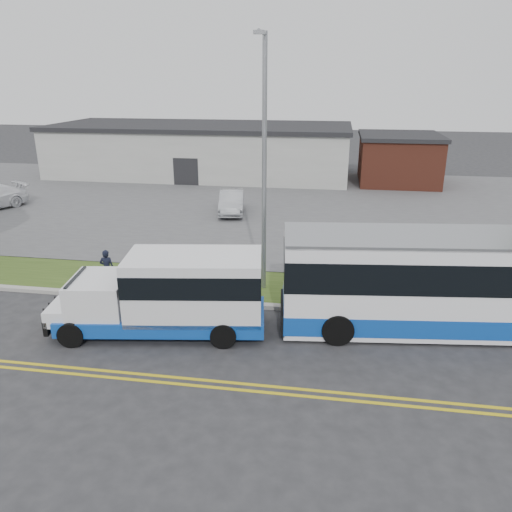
% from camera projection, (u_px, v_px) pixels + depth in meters
% --- Properties ---
extents(ground, '(140.00, 140.00, 0.00)m').
position_uv_depth(ground, '(171.00, 315.00, 18.06)').
color(ground, '#28282B').
rests_on(ground, ground).
extents(lane_line_north, '(70.00, 0.12, 0.01)m').
position_uv_depth(lane_line_north, '(128.00, 373.00, 14.48)').
color(lane_line_north, gold).
rests_on(lane_line_north, ground).
extents(lane_line_south, '(70.00, 0.12, 0.01)m').
position_uv_depth(lane_line_south, '(124.00, 379.00, 14.20)').
color(lane_line_south, gold).
rests_on(lane_line_south, ground).
extents(curb, '(80.00, 0.30, 0.15)m').
position_uv_depth(curb, '(180.00, 300.00, 19.05)').
color(curb, '#9E9B93').
rests_on(curb, ground).
extents(verge, '(80.00, 3.30, 0.10)m').
position_uv_depth(verge, '(193.00, 283.00, 20.74)').
color(verge, '#304517').
rests_on(verge, ground).
extents(parking_lot, '(80.00, 25.00, 0.10)m').
position_uv_depth(parking_lot, '(250.00, 203.00, 33.84)').
color(parking_lot, '#4C4C4F').
rests_on(parking_lot, ground).
extents(commercial_building, '(25.40, 10.40, 4.35)m').
position_uv_depth(commercial_building, '(202.00, 150.00, 43.31)').
color(commercial_building, '#9E9E99').
rests_on(commercial_building, ground).
extents(brick_wing, '(6.30, 7.30, 3.90)m').
position_uv_depth(brick_wing, '(398.00, 159.00, 39.97)').
color(brick_wing, brown).
rests_on(brick_wing, ground).
extents(streetlight_near, '(0.35, 1.53, 9.50)m').
position_uv_depth(streetlight_near, '(264.00, 160.00, 18.37)').
color(streetlight_near, gray).
rests_on(streetlight_near, verge).
extents(shuttle_bus, '(7.32, 3.28, 2.71)m').
position_uv_depth(shuttle_bus, '(174.00, 292.00, 16.41)').
color(shuttle_bus, '#0F42A4').
rests_on(shuttle_bus, ground).
extents(transit_bus, '(12.19, 4.10, 3.32)m').
position_uv_depth(transit_bus, '(462.00, 283.00, 16.54)').
color(transit_bus, white).
rests_on(transit_bus, ground).
extents(pedestrian, '(0.61, 0.44, 1.56)m').
position_uv_depth(pedestrian, '(107.00, 268.00, 20.01)').
color(pedestrian, black).
rests_on(pedestrian, verge).
extents(parked_car_a, '(2.14, 4.39, 1.39)m').
position_uv_depth(parked_car_a, '(232.00, 202.00, 31.06)').
color(parked_car_a, '#A1A4A8').
rests_on(parked_car_a, parking_lot).
extents(grocery_bag_left, '(0.32, 0.32, 0.32)m').
position_uv_depth(grocery_bag_left, '(99.00, 284.00, 20.04)').
color(grocery_bag_left, white).
rests_on(grocery_bag_left, verge).
extents(grocery_bag_right, '(0.32, 0.32, 0.32)m').
position_uv_depth(grocery_bag_right, '(118.00, 281.00, 20.41)').
color(grocery_bag_right, white).
rests_on(grocery_bag_right, verge).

